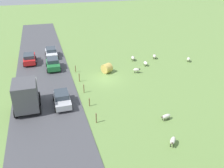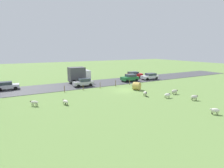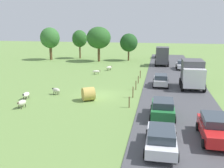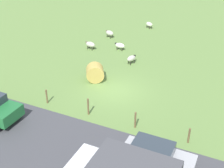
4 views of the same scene
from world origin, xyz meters
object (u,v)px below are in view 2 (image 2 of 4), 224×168
Objects in this scene: sheep_5 at (215,110)px; car_1 at (134,75)px; sheep_2 at (145,93)px; car_2 at (7,86)px; hay_bale_0 at (137,86)px; car_6 at (150,76)px; sheep_3 at (34,102)px; truck_1 at (79,75)px; sheep_4 at (167,95)px; sheep_6 at (65,101)px; car_4 at (83,82)px; car_3 at (130,78)px; sheep_0 at (174,91)px; sheep_1 at (194,97)px.

car_1 is (26.09, -7.09, 0.43)m from sheep_5.
sheep_2 is 18.10m from car_1.
car_1 reaches higher than sheep_5.
car_2 is at bearing 90.04° from car_1.
hay_bale_0 is 12.36m from car_6.
sheep_3 is 13.15m from car_2.
sheep_4 is at bearing -155.99° from truck_1.
truck_1 is (14.15, -6.61, 1.47)m from sheep_6.
car_4 is at bearing 174.78° from truck_1.
sheep_4 is at bearing -105.89° from sheep_6.
sheep_3 is at bearing 53.57° from sheep_5.
car_4 is at bearing -105.57° from car_2.
car_2 reaches higher than hay_bale_0.
sheep_4 reaches higher than sheep_5.
sheep_5 is at bearing 164.81° from car_1.
car_3 reaches higher than sheep_5.
sheep_0 is 3.03m from sheep_4.
sheep_1 is 5.80m from sheep_5.
car_6 is (-3.71, -30.90, 0.01)m from car_2.
car_4 reaches higher than sheep_0.
hay_bale_0 is at bearing -134.63° from car_4.
sheep_3 is at bearing 140.94° from truck_1.
car_4 reaches higher than car_2.
car_6 is at bearing -89.83° from car_4.
truck_1 is 1.04× the size of car_6.
car_2 is 14.00m from car_4.
sheep_5 is 0.25× the size of truck_1.
sheep_0 reaches higher than sheep_3.
truck_1 is 14.86m from car_1.
truck_1 is at bearing -89.50° from car_2.
car_4 is (14.48, 8.53, 0.38)m from sheep_4.
hay_bale_0 is (1.30, -17.77, 0.21)m from sheep_3.
hay_bale_0 is at bearing 6.70° from sheep_4.
sheep_2 is 13.48m from car_4.
sheep_2 is 0.99× the size of sheep_3.
sheep_1 is 0.81× the size of hay_bale_0.
car_3 is 11.51m from car_4.
truck_1 is at bearing 26.80° from sheep_1.
sheep_0 is at bearing 179.29° from car_3.
sheep_0 is at bearing -147.49° from truck_1.
sheep_5 is at bearing -163.53° from truck_1.
car_1 reaches higher than sheep_4.
car_6 is at bearing -24.38° from sheep_0.
car_1 is at bearing -56.76° from sheep_6.
truck_1 is 1.03× the size of car_1.
sheep_2 is at bearing 160.92° from hay_bale_0.
car_2 reaches higher than sheep_0.
sheep_3 is 0.26× the size of car_6.
sheep_4 is (-2.53, -2.30, -0.04)m from sheep_2.
sheep_6 is (12.04, 14.35, -0.05)m from sheep_5.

